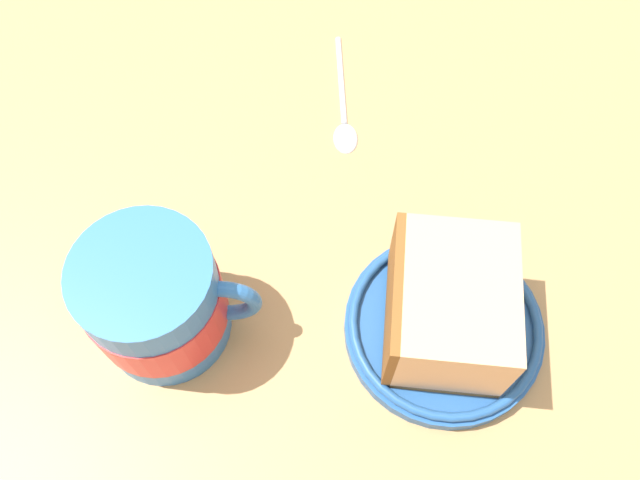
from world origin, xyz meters
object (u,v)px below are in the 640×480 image
(cake_slice, at_px, (449,307))
(small_plate, at_px, (444,327))
(tea_mug, at_px, (157,300))
(teaspoon, at_px, (344,116))

(cake_slice, bearing_deg, small_plate, -105.88)
(cake_slice, xyz_separation_m, tea_mug, (0.04, 0.18, -0.00))
(cake_slice, height_order, teaspoon, cake_slice)
(tea_mug, bearing_deg, cake_slice, -101.61)
(small_plate, distance_m, tea_mug, 0.19)
(small_plate, distance_m, cake_slice, 0.04)
(cake_slice, bearing_deg, teaspoon, 8.49)
(tea_mug, bearing_deg, teaspoon, -45.00)
(tea_mug, distance_m, teaspoon, 0.22)
(small_plate, bearing_deg, teaspoon, 9.22)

